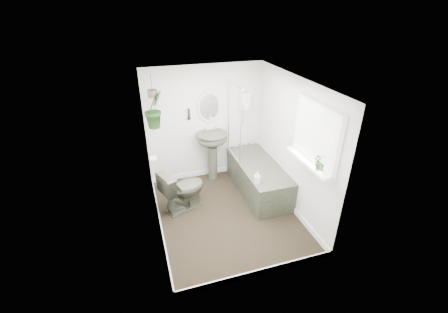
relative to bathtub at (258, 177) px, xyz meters
name	(u,v)px	position (x,y,z in m)	size (l,w,h in m)	color
floor	(227,214)	(-0.80, -0.50, -0.30)	(2.30, 2.80, 0.02)	black
ceiling	(227,81)	(-0.80, -0.50, 2.02)	(2.30, 2.80, 0.02)	white
wall_back	(205,124)	(-0.80, 0.91, 0.86)	(2.30, 0.02, 2.30)	white
wall_front	(264,208)	(-0.80, -1.91, 0.86)	(2.30, 0.02, 2.30)	white
wall_left	(152,166)	(-1.96, -0.50, 0.86)	(0.02, 2.80, 2.30)	white
wall_right	(293,145)	(0.36, -0.50, 0.86)	(0.02, 2.80, 2.30)	white
skirting	(227,211)	(-0.80, -0.50, -0.24)	(2.30, 2.80, 0.10)	white
bathtub	(258,177)	(0.00, 0.00, 0.00)	(0.72, 1.72, 0.58)	#3F4032
bath_screen	(234,122)	(-0.33, 0.49, 0.99)	(0.04, 0.72, 1.40)	silver
shower_box	(245,101)	(0.00, 0.84, 1.26)	(0.20, 0.10, 0.35)	white
oval_mirror	(209,107)	(-0.71, 0.87, 1.21)	(0.46, 0.03, 0.62)	beige
wall_sconce	(189,114)	(-1.11, 0.86, 1.11)	(0.04, 0.04, 0.22)	black
toilet_roll_holder	(153,159)	(-1.90, 0.20, 0.61)	(0.11, 0.11, 0.11)	white
window_recess	(317,135)	(0.29, -1.20, 1.36)	(0.08, 1.00, 0.90)	white
window_sill	(308,162)	(0.22, -1.20, 0.94)	(0.18, 1.00, 0.04)	white
window_blinds	(314,135)	(0.24, -1.20, 1.36)	(0.01, 0.86, 0.76)	white
toilet	(183,189)	(-1.47, -0.11, 0.11)	(0.45, 0.78, 0.80)	#3F4032
pedestal_sink	(213,156)	(-0.71, 0.70, 0.22)	(0.60, 0.51, 1.03)	#3F4032
sill_plant	(322,161)	(0.24, -1.46, 1.08)	(0.22, 0.19, 0.25)	black
hanging_plant	(154,109)	(-1.77, 0.45, 1.41)	(0.36, 0.29, 0.65)	black
soap_bottle	(257,177)	(-0.29, -0.58, 0.40)	(0.10, 0.10, 0.21)	#343130
hanging_pot	(153,94)	(-1.77, 0.45, 1.67)	(0.16, 0.16, 0.12)	#4D4136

